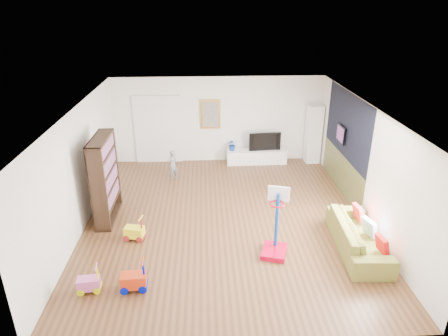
{
  "coord_description": "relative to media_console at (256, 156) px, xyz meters",
  "views": [
    {
      "loc": [
        -0.45,
        -8.3,
        4.9
      ],
      "look_at": [
        0.0,
        0.4,
        1.15
      ],
      "focal_mm": 32.0,
      "sensor_mm": 36.0,
      "label": 1
    }
  ],
  "objects": [
    {
      "name": "navy_accent",
      "position": [
        2.04,
        -2.05,
        1.63
      ],
      "size": [
        0.01,
        3.2,
        1.7
      ],
      "primitive_type": "cube",
      "color": "black",
      "rests_on": "wall_right"
    },
    {
      "name": "ride_on_yellow",
      "position": [
        -3.21,
        -4.22,
        0.06
      ],
      "size": [
        0.46,
        0.34,
        0.55
      ],
      "primitive_type": "cube",
      "rotation": [
        0.0,
        0.0,
        -0.23
      ],
      "color": "yellow",
      "rests_on": "ground"
    },
    {
      "name": "painting_back",
      "position": [
        -1.44,
        0.26,
        1.33
      ],
      "size": [
        0.62,
        0.06,
        0.92
      ],
      "primitive_type": "cube",
      "color": "gold",
      "rests_on": "wall_back"
    },
    {
      "name": "vase_plant",
      "position": [
        -0.76,
        0.01,
        0.41
      ],
      "size": [
        0.35,
        0.3,
        0.37
      ],
      "primitive_type": "imported",
      "rotation": [
        0.0,
        0.0,
        -0.04
      ],
      "color": "#163897",
      "rests_on": "media_console"
    },
    {
      "name": "wall_right",
      "position": [
        2.06,
        -3.45,
        1.13
      ],
      "size": [
        0.0,
        7.5,
        2.7
      ],
      "primitive_type": "cube",
      "color": "white",
      "rests_on": "ground"
    },
    {
      "name": "wall_left",
      "position": [
        -4.44,
        -3.45,
        1.13
      ],
      "size": [
        0.0,
        7.5,
        2.7
      ],
      "primitive_type": "cube",
      "color": "silver",
      "rests_on": "ground"
    },
    {
      "name": "basketball_hoop",
      "position": [
        -0.25,
        -4.92,
        0.51
      ],
      "size": [
        0.66,
        0.73,
        1.45
      ],
      "primitive_type": "cube",
      "rotation": [
        0.0,
        0.0,
        -0.3
      ],
      "color": "#B50022",
      "rests_on": "ground"
    },
    {
      "name": "bookshelf",
      "position": [
        -3.97,
        -3.23,
        0.79
      ],
      "size": [
        0.36,
        1.38,
        2.02
      ],
      "primitive_type": "cube",
      "rotation": [
        0.0,
        0.0,
        -0.0
      ],
      "color": "#312014",
      "rests_on": "ground"
    },
    {
      "name": "floor",
      "position": [
        -1.19,
        -3.45,
        -0.22
      ],
      "size": [
        6.5,
        7.5,
        0.0
      ],
      "primitive_type": "cube",
      "color": "brown",
      "rests_on": "ground"
    },
    {
      "name": "sofa",
      "position": [
        1.52,
        -4.84,
        0.1
      ],
      "size": [
        0.98,
        2.22,
        0.64
      ],
      "primitive_type": "imported",
      "rotation": [
        0.0,
        0.0,
        1.51
      ],
      "color": "olive",
      "rests_on": "ground"
    },
    {
      "name": "tv",
      "position": [
        0.24,
        0.04,
        0.51
      ],
      "size": [
        1.01,
        0.22,
        0.58
      ],
      "primitive_type": "imported",
      "rotation": [
        0.0,
        0.0,
        0.08
      ],
      "color": "black",
      "rests_on": "media_console"
    },
    {
      "name": "ride_on_pink",
      "position": [
        -3.77,
        -5.88,
        0.04
      ],
      "size": [
        0.42,
        0.29,
        0.52
      ],
      "primitive_type": "cube",
      "rotation": [
        0.0,
        0.0,
        0.12
      ],
      "color": "#D459A9",
      "rests_on": "ground"
    },
    {
      "name": "doorway",
      "position": [
        -3.09,
        0.26,
        0.83
      ],
      "size": [
        1.45,
        0.06,
        2.1
      ],
      "primitive_type": "cube",
      "color": "white",
      "rests_on": "ground"
    },
    {
      "name": "media_console",
      "position": [
        0.0,
        0.0,
        0.0
      ],
      "size": [
        1.89,
        0.51,
        0.44
      ],
      "primitive_type": "cube",
      "rotation": [
        0.0,
        0.0,
        0.02
      ],
      "color": "white",
      "rests_on": "ground"
    },
    {
      "name": "artwork_right",
      "position": [
        1.98,
        -1.85,
        1.33
      ],
      "size": [
        0.04,
        0.56,
        0.46
      ],
      "primitive_type": "cube",
      "color": "#7F3F8C",
      "rests_on": "wall_right"
    },
    {
      "name": "wall_front",
      "position": [
        -1.19,
        -7.2,
        1.13
      ],
      "size": [
        6.5,
        0.0,
        2.7
      ],
      "primitive_type": "cube",
      "color": "white",
      "rests_on": "ground"
    },
    {
      "name": "olive_wainscot",
      "position": [
        2.04,
        -2.05,
        0.28
      ],
      "size": [
        0.01,
        3.2,
        1.0
      ],
      "primitive_type": "cube",
      "color": "brown",
      "rests_on": "wall_right"
    },
    {
      "name": "ride_on_orange",
      "position": [
        -2.97,
        -5.87,
        0.08
      ],
      "size": [
        0.47,
        0.31,
        0.61
      ],
      "primitive_type": "cube",
      "rotation": [
        0.0,
        0.0,
        0.06
      ],
      "color": "red",
      "rests_on": "ground"
    },
    {
      "name": "pillow_right",
      "position": [
        1.73,
        -4.19,
        0.28
      ],
      "size": [
        0.14,
        0.36,
        0.35
      ],
      "primitive_type": "cube",
      "rotation": [
        0.0,
        0.0,
        0.14
      ],
      "color": "red",
      "rests_on": "sofa"
    },
    {
      "name": "pillow_center",
      "position": [
        1.74,
        -4.81,
        0.28
      ],
      "size": [
        0.19,
        0.39,
        0.37
      ],
      "primitive_type": "cube",
      "rotation": [
        0.0,
        0.0,
        0.27
      ],
      "color": "white",
      "rests_on": "sofa"
    },
    {
      "name": "child",
      "position": [
        -2.58,
        -1.11,
        0.23
      ],
      "size": [
        0.39,
        0.37,
        0.89
      ],
      "primitive_type": "imported",
      "rotation": [
        0.0,
        0.0,
        3.79
      ],
      "color": "slate",
      "rests_on": "ground"
    },
    {
      "name": "pillow_left",
      "position": [
        1.74,
        -5.43,
        0.28
      ],
      "size": [
        0.14,
        0.36,
        0.35
      ],
      "primitive_type": "cube",
      "rotation": [
        0.0,
        0.0,
        0.13
      ],
      "color": "red",
      "rests_on": "sofa"
    },
    {
      "name": "ceiling",
      "position": [
        -1.19,
        -3.45,
        2.48
      ],
      "size": [
        6.5,
        7.5,
        0.0
      ],
      "primitive_type": "cube",
      "color": "white",
      "rests_on": "ground"
    },
    {
      "name": "wall_back",
      "position": [
        -1.19,
        0.3,
        1.13
      ],
      "size": [
        6.5,
        0.0,
        2.7
      ],
      "primitive_type": "cube",
      "color": "white",
      "rests_on": "ground"
    },
    {
      "name": "tall_cabinet",
      "position": [
        1.78,
        0.03,
        0.71
      ],
      "size": [
        0.45,
        0.45,
        1.86
      ],
      "primitive_type": "cube",
      "rotation": [
        0.0,
        0.0,
        0.05
      ],
      "color": "white",
      "rests_on": "ground"
    }
  ]
}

